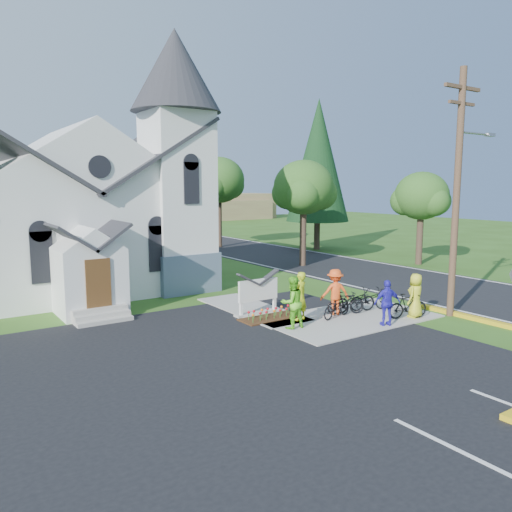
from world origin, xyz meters
TOP-DOWN VIEW (x-y plane):
  - ground at (0.00, 0.00)m, footprint 120.00×120.00m
  - parking_lot at (-7.00, -2.00)m, footprint 20.00×16.00m
  - road at (10.00, 15.00)m, footprint 8.00×90.00m
  - sidewalk at (1.50, 0.50)m, footprint 7.00×4.00m
  - church at (-5.48, 12.48)m, footprint 12.35×12.00m
  - church_sign at (-1.20, 3.20)m, footprint 2.20×0.40m
  - flower_bed at (-1.20, 2.30)m, footprint 2.60×1.10m
  - utility_pole at (5.36, -1.50)m, footprint 3.45×0.28m
  - tree_road_near at (8.50, 12.00)m, footprint 4.00×4.00m
  - tree_road_mid at (9.00, 24.00)m, footprint 4.40×4.40m
  - tree_road_far at (15.50, 8.00)m, footprint 3.60×3.60m
  - conifer at (15.00, 18.00)m, footprint 5.20×5.20m
  - distant_hills at (3.36, 56.33)m, footprint 61.00×10.00m
  - cyclist_0 at (-0.43, 1.38)m, footprint 0.80×0.61m
  - bike_0 at (1.02, 0.80)m, footprint 1.80×0.93m
  - cyclist_1 at (-1.39, 0.66)m, footprint 1.00×0.80m
  - bike_1 at (1.73, 0.99)m, footprint 1.65×1.06m
  - cyclist_2 at (1.84, -1.12)m, footprint 1.13×0.83m
  - bike_2 at (3.06, 0.92)m, footprint 1.94×1.19m
  - cyclist_3 at (1.34, 1.24)m, footprint 1.41×1.13m
  - bike_3 at (3.36, -0.88)m, footprint 1.79×1.01m
  - cyclist_4 at (3.74, -0.94)m, footprint 0.98×0.75m
  - bike_4 at (2.31, 1.05)m, footprint 2.04×1.09m

SIDE VIEW (x-z plane):
  - ground at x=0.00m, z-range 0.00..0.00m
  - parking_lot at x=-7.00m, z-range 0.00..0.02m
  - road at x=10.00m, z-range 0.00..0.02m
  - sidewalk at x=1.50m, z-range 0.00..0.05m
  - flower_bed at x=-1.20m, z-range 0.00..0.07m
  - bike_0 at x=1.02m, z-range 0.05..0.95m
  - bike_2 at x=3.06m, z-range 0.05..1.01m
  - bike_1 at x=1.73m, z-range 0.05..1.02m
  - bike_4 at x=2.31m, z-range 0.05..1.07m
  - bike_3 at x=3.36m, z-range 0.05..1.09m
  - cyclist_2 at x=1.84m, z-range 0.05..1.83m
  - cyclist_4 at x=3.74m, z-range 0.05..1.86m
  - cyclist_3 at x=1.34m, z-range 0.05..1.96m
  - cyclist_0 at x=-0.43m, z-range 0.05..2.00m
  - church_sign at x=-1.20m, z-range 0.18..1.88m
  - cyclist_1 at x=-1.39m, z-range 0.05..2.03m
  - distant_hills at x=3.36m, z-range -0.63..4.97m
  - tree_road_far at x=15.50m, z-range 1.48..7.78m
  - tree_road_near at x=8.50m, z-range 1.68..8.73m
  - church at x=-5.48m, z-range -1.25..11.75m
  - utility_pole at x=5.36m, z-range 0.40..10.40m
  - tree_road_mid at x=9.00m, z-range 1.88..9.68m
  - conifer at x=15.00m, z-range 1.19..13.59m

